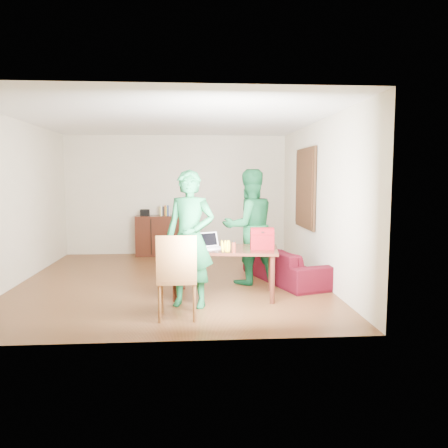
{
  "coord_description": "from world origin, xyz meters",
  "views": [
    {
      "loc": [
        0.37,
        -7.3,
        1.75
      ],
      "look_at": [
        0.84,
        -0.79,
        1.05
      ],
      "focal_mm": 35.0,
      "sensor_mm": 36.0,
      "label": 1
    }
  ],
  "objects": [
    {
      "name": "table",
      "position": [
        0.84,
        -0.99,
        0.63
      ],
      "size": [
        1.64,
        1.07,
        0.72
      ],
      "rotation": [
        0.0,
        0.0,
        -0.14
      ],
      "color": "black",
      "rests_on": "ground"
    },
    {
      "name": "chair",
      "position": [
        0.17,
        -1.96,
        0.31
      ],
      "size": [
        0.48,
        0.46,
        1.07
      ],
      "rotation": [
        0.0,
        0.0,
        -0.0
      ],
      "color": "brown",
      "rests_on": "ground"
    },
    {
      "name": "bottle",
      "position": [
        0.93,
        -1.39,
        0.8
      ],
      "size": [
        0.07,
        0.07,
        0.17
      ],
      "primitive_type": "cylinder",
      "rotation": [
        0.0,
        0.0,
        -0.27
      ],
      "color": "#5A2014",
      "rests_on": "table"
    },
    {
      "name": "person_near",
      "position": [
        0.33,
        -1.46,
        0.93
      ],
      "size": [
        0.78,
        0.62,
        1.86
      ],
      "primitive_type": "imported",
      "rotation": [
        0.0,
        0.0,
        -0.3
      ],
      "color": "#13572E",
      "rests_on": "ground"
    },
    {
      "name": "laptop",
      "position": [
        0.65,
        -1.02,
        0.76
      ],
      "size": [
        0.39,
        0.34,
        0.23
      ],
      "rotation": [
        0.0,
        0.0,
        0.43
      ],
      "color": "white",
      "rests_on": "table"
    },
    {
      "name": "bananas",
      "position": [
        0.82,
        -1.36,
        0.75
      ],
      "size": [
        0.2,
        0.15,
        0.07
      ],
      "primitive_type": null,
      "rotation": [
        0.0,
        0.0,
        0.26
      ],
      "color": "gold",
      "rests_on": "table"
    },
    {
      "name": "person_far",
      "position": [
        1.3,
        -0.21,
        0.94
      ],
      "size": [
        1.09,
        0.96,
        1.89
      ],
      "primitive_type": "imported",
      "rotation": [
        0.0,
        0.0,
        3.45
      ],
      "color": "#12532B",
      "rests_on": "ground"
    },
    {
      "name": "room",
      "position": [
        0.01,
        0.13,
        1.31
      ],
      "size": [
        5.2,
        5.7,
        2.9
      ],
      "color": "#442211",
      "rests_on": "ground"
    },
    {
      "name": "sofa",
      "position": [
        1.95,
        -0.1,
        0.28
      ],
      "size": [
        1.3,
        2.05,
        0.56
      ],
      "primitive_type": "imported",
      "rotation": [
        0.0,
        0.0,
        1.89
      ],
      "color": "#40080B",
      "rests_on": "ground"
    },
    {
      "name": "red_bag",
      "position": [
        1.37,
        -1.1,
        0.84
      ],
      "size": [
        0.35,
        0.22,
        0.25
      ],
      "primitive_type": "cube",
      "rotation": [
        0.0,
        0.0,
        -0.07
      ],
      "color": "maroon",
      "rests_on": "table"
    }
  ]
}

